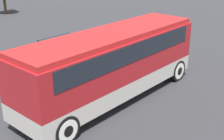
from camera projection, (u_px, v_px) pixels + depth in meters
ground_plane at (112, 99)px, 14.50m from camera, size 120.00×120.00×0.00m
tour_bus at (113, 59)px, 13.86m from camera, size 9.58×2.57×3.19m
parked_car_near at (64, 49)px, 19.10m from camera, size 4.70×1.88×1.47m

